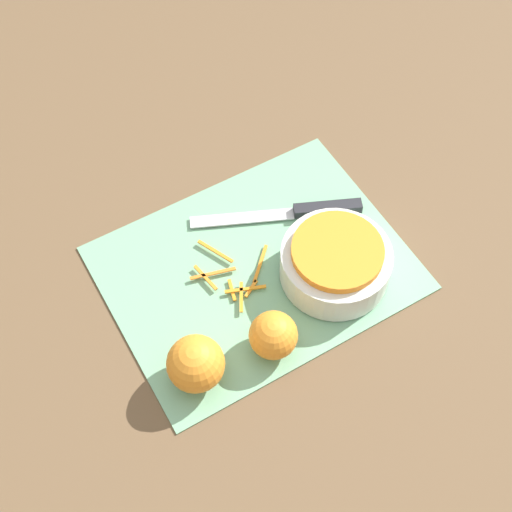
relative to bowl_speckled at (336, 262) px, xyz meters
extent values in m
plane|color=brown|center=(0.10, -0.07, -0.04)|extent=(4.00, 4.00, 0.00)
cube|color=#75AD84|center=(0.10, -0.07, -0.04)|extent=(0.46, 0.35, 0.01)
cylinder|color=silver|center=(0.00, 0.00, -0.01)|extent=(0.17, 0.17, 0.06)
cylinder|color=orange|center=(0.00, 0.00, 0.03)|extent=(0.14, 0.14, 0.02)
cube|color=#232328|center=(-0.06, -0.10, -0.03)|extent=(0.11, 0.06, 0.02)
cube|color=silver|center=(0.07, -0.16, -0.03)|extent=(0.16, 0.09, 0.00)
sphere|color=orange|center=(0.26, 0.04, 0.01)|extent=(0.08, 0.08, 0.08)
sphere|color=orange|center=(0.14, 0.06, 0.00)|extent=(0.07, 0.07, 0.07)
cube|color=orange|center=(0.09, -0.07, -0.03)|extent=(0.05, 0.05, 0.00)
cube|color=orange|center=(0.15, -0.03, -0.03)|extent=(0.03, 0.05, 0.00)
cube|color=orange|center=(0.13, -0.04, -0.03)|extent=(0.06, 0.03, 0.00)
cube|color=orange|center=(0.14, -0.13, -0.03)|extent=(0.03, 0.06, 0.00)
cube|color=orange|center=(0.12, -0.04, -0.03)|extent=(0.03, 0.02, 0.00)
cube|color=orange|center=(0.15, -0.05, -0.03)|extent=(0.01, 0.04, 0.00)
cube|color=orange|center=(0.16, -0.09, -0.03)|extent=(0.07, 0.02, 0.00)
cube|color=orange|center=(0.18, -0.09, -0.03)|extent=(0.01, 0.05, 0.00)
camera|label=1|loc=(0.39, 0.43, 0.91)|focal=50.00mm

